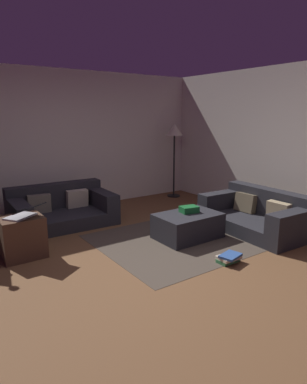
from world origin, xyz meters
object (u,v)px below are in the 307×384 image
object	(u,v)px
laptop	(24,213)
book_stack	(229,258)
ottoman	(188,226)
side_table	(22,237)
corner_lamp	(174,135)
gift_box	(189,209)
couch_left	(61,209)
couch_right	(258,215)
tv_remote	(195,210)

from	to	relation	value
laptop	book_stack	size ratio (longest dim) A/B	1.71
ottoman	side_table	xyz separation A→B (m)	(-2.18, 0.68, 0.08)
book_stack	corner_lamp	world-z (taller)	corner_lamp
laptop	book_stack	distance (m)	2.60
gift_box	laptop	bearing A→B (deg)	165.27
couch_left	couch_right	world-z (taller)	couch_left
couch_left	gift_box	size ratio (longest dim) A/B	6.41
couch_left	ottoman	world-z (taller)	couch_left
tv_remote	corner_lamp	world-z (taller)	corner_lamp
tv_remote	ottoman	bearing A→B (deg)	-132.57
book_stack	corner_lamp	bearing A→B (deg)	62.77
couch_left	book_stack	bearing A→B (deg)	114.58
book_stack	corner_lamp	size ratio (longest dim) A/B	0.19
couch_left	laptop	size ratio (longest dim) A/B	3.12
couch_right	book_stack	size ratio (longest dim) A/B	5.48
ottoman	tv_remote	bearing A→B (deg)	15.04
couch_right	ottoman	distance (m)	1.20
couch_left	ottoman	xyz separation A→B (m)	(1.29, -1.74, -0.06)
couch_left	tv_remote	distance (m)	2.25
gift_box	tv_remote	distance (m)	0.13
side_table	book_stack	size ratio (longest dim) A/B	1.72
couch_right	book_stack	xyz separation A→B (m)	(-1.29, -0.59, -0.19)
side_table	laptop	bearing A→B (deg)	-56.48
gift_box	book_stack	size ratio (longest dim) A/B	0.83
laptop	couch_left	bearing A→B (deg)	52.23
laptop	book_stack	xyz separation A→B (m)	(1.99, -1.59, -0.53)
tv_remote	book_stack	bearing A→B (deg)	-76.22
couch_left	book_stack	size ratio (longest dim) A/B	5.35
gift_box	side_table	distance (m)	2.33
laptop	corner_lamp	xyz separation A→B (m)	(3.61, 1.55, 0.77)
book_stack	couch_left	bearing A→B (deg)	112.92
tv_remote	gift_box	bearing A→B (deg)	-148.90
ottoman	gift_box	size ratio (longest dim) A/B	3.62
tv_remote	book_stack	world-z (taller)	tv_remote
book_stack	tv_remote	bearing A→B (deg)	71.39
couch_right	corner_lamp	distance (m)	2.80
book_stack	ottoman	bearing A→B (deg)	80.91
ottoman	gift_box	distance (m)	0.24
tv_remote	couch_left	bearing A→B (deg)	163.59
laptop	corner_lamp	size ratio (longest dim) A/B	0.33
ottoman	corner_lamp	xyz separation A→B (m)	(1.46, 2.18, 1.17)
couch_right	gift_box	xyz separation A→B (m)	(-1.08, 0.42, 0.17)
couch_right	side_table	bearing A→B (deg)	75.35
laptop	tv_remote	bearing A→B (deg)	-14.05
ottoman	book_stack	size ratio (longest dim) A/B	3.02
side_table	book_stack	bearing A→B (deg)	-38.96
couch_right	tv_remote	bearing A→B (deg)	69.35
gift_box	tv_remote	xyz separation A→B (m)	(0.12, -0.00, -0.04)
gift_box	corner_lamp	size ratio (longest dim) A/B	0.16
couch_left	laptop	bearing A→B (deg)	53.88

